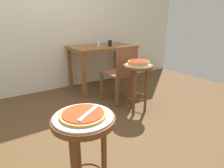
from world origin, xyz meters
The scene contains 12 objects.
ground_plane centered at (0.00, 0.00, 0.00)m, with size 6.00×6.00×0.00m, color brown.
stool_foreground centered at (-0.34, -0.77, 0.48)m, with size 0.38×0.38×0.65m.
serving_plate_foreground centered at (-0.34, -0.77, 0.65)m, with size 0.35×0.35×0.01m, color silver.
pizza_foreground centered at (-0.34, -0.77, 0.67)m, with size 0.27×0.27×0.02m.
stool_middle centered at (0.83, 0.10, 0.48)m, with size 0.38×0.38×0.65m.
serving_plate_middle centered at (0.83, 0.10, 0.65)m, with size 0.32×0.32×0.01m, color white.
pizza_middle centered at (0.83, 0.10, 0.68)m, with size 0.27×0.27×0.05m.
dining_table centered at (0.95, 1.21, 0.64)m, with size 1.10×0.69×0.76m.
cup_near_edge centered at (1.04, 1.09, 0.81)m, with size 0.06×0.06×0.10m, color black.
condiment_shaker centered at (0.85, 1.15, 0.80)m, with size 0.04×0.04×0.08m, color white.
wooden_chair centered at (0.86, 0.50, 0.47)m, with size 0.44×0.44×0.85m.
pizza_server_knife centered at (-0.31, -0.79, 0.68)m, with size 0.22×0.02×0.01m, color silver.
Camera 1 is at (-0.74, -1.69, 1.19)m, focal length 30.67 mm.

